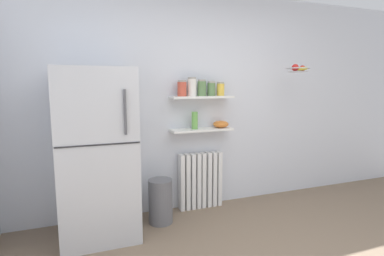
% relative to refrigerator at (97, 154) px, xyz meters
% --- Properties ---
extents(back_wall, '(7.04, 0.10, 2.60)m').
position_rel_refrigerator_xyz_m(back_wall, '(1.24, 0.41, 0.46)').
color(back_wall, silver).
rests_on(back_wall, ground_plane).
extents(refrigerator, '(0.73, 0.74, 1.67)m').
position_rel_refrigerator_xyz_m(refrigerator, '(0.00, 0.00, 0.00)').
color(refrigerator, '#B7BABF').
rests_on(refrigerator, ground_plane).
extents(radiator, '(0.54, 0.12, 0.69)m').
position_rel_refrigerator_xyz_m(radiator, '(1.21, 0.28, -0.49)').
color(radiator, white).
rests_on(radiator, ground_plane).
extents(wall_shelf_lower, '(0.75, 0.22, 0.02)m').
position_rel_refrigerator_xyz_m(wall_shelf_lower, '(1.21, 0.25, 0.14)').
color(wall_shelf_lower, white).
extents(wall_shelf_upper, '(0.75, 0.22, 0.02)m').
position_rel_refrigerator_xyz_m(wall_shelf_upper, '(1.21, 0.25, 0.53)').
color(wall_shelf_upper, white).
extents(storage_jar_0, '(0.10, 0.10, 0.18)m').
position_rel_refrigerator_xyz_m(storage_jar_0, '(0.97, 0.25, 0.63)').
color(storage_jar_0, '#C64C38').
rests_on(storage_jar_0, wall_shelf_upper).
extents(storage_jar_1, '(0.11, 0.11, 0.22)m').
position_rel_refrigerator_xyz_m(storage_jar_1, '(1.09, 0.25, 0.65)').
color(storage_jar_1, silver).
rests_on(storage_jar_1, wall_shelf_upper).
extents(storage_jar_2, '(0.10, 0.10, 0.19)m').
position_rel_refrigerator_xyz_m(storage_jar_2, '(1.21, 0.25, 0.64)').
color(storage_jar_2, '#5B7F4C').
rests_on(storage_jar_2, wall_shelf_upper).
extents(storage_jar_3, '(0.09, 0.09, 0.17)m').
position_rel_refrigerator_xyz_m(storage_jar_3, '(1.33, 0.25, 0.63)').
color(storage_jar_3, '#5B7F4C').
rests_on(storage_jar_3, wall_shelf_upper).
extents(storage_jar_4, '(0.09, 0.09, 0.16)m').
position_rel_refrigerator_xyz_m(storage_jar_4, '(1.46, 0.25, 0.62)').
color(storage_jar_4, yellow).
rests_on(storage_jar_4, wall_shelf_upper).
extents(vase, '(0.07, 0.07, 0.20)m').
position_rel_refrigerator_xyz_m(vase, '(1.12, 0.25, 0.26)').
color(vase, '#66A84C').
rests_on(vase, wall_shelf_lower).
extents(shelf_bowl, '(0.19, 0.19, 0.09)m').
position_rel_refrigerator_xyz_m(shelf_bowl, '(1.47, 0.25, 0.20)').
color(shelf_bowl, orange).
rests_on(shelf_bowl, wall_shelf_lower).
extents(trash_bin, '(0.26, 0.26, 0.49)m').
position_rel_refrigerator_xyz_m(trash_bin, '(0.64, 0.04, -0.59)').
color(trash_bin, slate).
rests_on(trash_bin, ground_plane).
extents(hanging_fruit_basket, '(0.28, 0.28, 0.10)m').
position_rel_refrigerator_xyz_m(hanging_fruit_basket, '(2.37, -0.01, 0.87)').
color(hanging_fruit_basket, '#B2B2B7').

